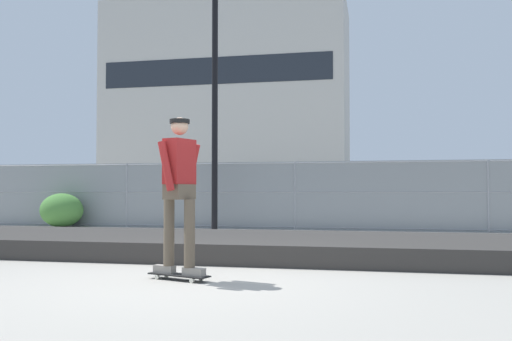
# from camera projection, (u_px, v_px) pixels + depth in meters

# --- Properties ---
(ground_plane) EXTENTS (120.00, 120.00, 0.00)m
(ground_plane) POSITION_uv_depth(u_px,v_px,m) (184.00, 283.00, 6.43)
(ground_plane) COLOR #9E998E
(gravel_berm) EXTENTS (17.82, 2.99, 0.31)m
(gravel_berm) POSITION_uv_depth(u_px,v_px,m) (243.00, 245.00, 9.25)
(gravel_berm) COLOR #33302D
(gravel_berm) RESTS_ON ground_plane
(skateboard) EXTENTS (0.82, 0.44, 0.07)m
(skateboard) POSITION_uv_depth(u_px,v_px,m) (179.00, 275.00, 6.61)
(skateboard) COLOR black
(skateboard) RESTS_ON ground_plane
(skater) EXTENTS (0.71, 0.62, 1.87)m
(skater) POSITION_uv_depth(u_px,v_px,m) (179.00, 184.00, 6.65)
(skater) COLOR gray
(skater) RESTS_ON skateboard
(chain_fence) EXTENTS (19.86, 0.06, 1.85)m
(chain_fence) POSITION_uv_depth(u_px,v_px,m) (295.00, 195.00, 15.21)
(chain_fence) COLOR gray
(chain_fence) RESTS_ON ground_plane
(street_lamp) EXTENTS (0.44, 0.44, 7.00)m
(street_lamp) POSITION_uv_depth(u_px,v_px,m) (215.00, 68.00, 14.92)
(street_lamp) COLOR black
(street_lamp) RESTS_ON ground_plane
(parked_car_near) EXTENTS (4.47, 2.09, 1.66)m
(parked_car_near) POSITION_uv_depth(u_px,v_px,m) (183.00, 197.00, 19.38)
(parked_car_near) COLOR navy
(parked_car_near) RESTS_ON ground_plane
(library_building) EXTENTS (23.55, 10.53, 19.44)m
(library_building) POSITION_uv_depth(u_px,v_px,m) (229.00, 104.00, 56.31)
(library_building) COLOR #B2AFA8
(library_building) RESTS_ON ground_plane
(shrub_left) EXTENTS (1.26, 1.03, 0.98)m
(shrub_left) POSITION_uv_depth(u_px,v_px,m) (62.00, 210.00, 16.12)
(shrub_left) COLOR #477F38
(shrub_left) RESTS_ON ground_plane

